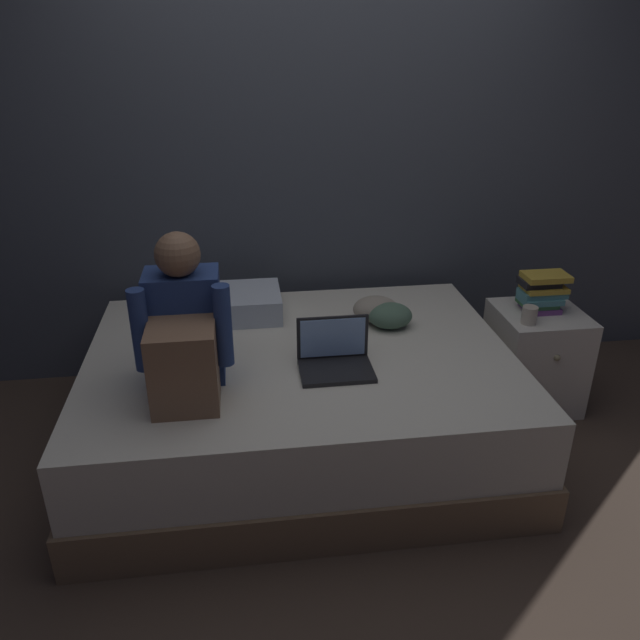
% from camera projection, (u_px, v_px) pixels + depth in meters
% --- Properties ---
extents(ground_plane, '(8.00, 8.00, 0.00)m').
position_uv_depth(ground_plane, '(351.00, 479.00, 2.87)').
color(ground_plane, '#47382D').
extents(wall_back, '(5.60, 0.10, 2.70)m').
position_uv_depth(wall_back, '(317.00, 138.00, 3.37)').
color(wall_back, '#424751').
rests_on(wall_back, ground_plane).
extents(bed, '(2.00, 1.50, 0.52)m').
position_uv_depth(bed, '(300.00, 400.00, 3.00)').
color(bed, '#7A6047').
rests_on(bed, ground_plane).
extents(nightstand, '(0.44, 0.46, 0.54)m').
position_uv_depth(nightstand, '(534.00, 358.00, 3.36)').
color(nightstand, beige).
rests_on(nightstand, ground_plane).
extents(person_sitting, '(0.39, 0.44, 0.65)m').
position_uv_depth(person_sitting, '(184.00, 334.00, 2.49)').
color(person_sitting, navy).
rests_on(person_sitting, bed).
extents(laptop, '(0.32, 0.23, 0.22)m').
position_uv_depth(laptop, '(335.00, 357.00, 2.72)').
color(laptop, black).
rests_on(laptop, bed).
extents(pillow, '(0.56, 0.36, 0.13)m').
position_uv_depth(pillow, '(227.00, 304.00, 3.22)').
color(pillow, silver).
rests_on(pillow, bed).
extents(book_stack, '(0.24, 0.16, 0.20)m').
position_uv_depth(book_stack, '(542.00, 292.00, 3.22)').
color(book_stack, '#703D84').
rests_on(book_stack, nightstand).
extents(mug, '(0.08, 0.08, 0.09)m').
position_uv_depth(mug, '(529.00, 315.00, 3.10)').
color(mug, '#BCB2A3').
rests_on(mug, nightstand).
extents(clothes_pile, '(0.28, 0.28, 0.13)m').
position_uv_depth(clothes_pile, '(382.00, 312.00, 3.14)').
color(clothes_pile, '#4C6B56').
rests_on(clothes_pile, bed).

